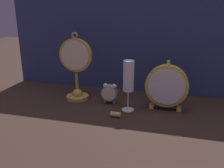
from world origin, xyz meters
name	(u,v)px	position (x,y,z in m)	size (l,w,h in m)	color
ground_plane	(107,114)	(0.00, 0.00, 0.00)	(4.00, 4.00, 0.00)	black
fabric_backdrop_drape	(124,34)	(0.00, 0.33, 0.30)	(1.24, 0.01, 0.60)	navy
pocket_watch_on_stand	(76,71)	(-0.19, 0.13, 0.14)	(0.16, 0.11, 0.33)	gold
alarm_clock_twin_bell	(109,92)	(-0.02, 0.12, 0.05)	(0.08, 0.03, 0.10)	gray
mantel_clock_silver	(167,86)	(0.24, 0.11, 0.11)	(0.18, 0.04, 0.22)	gold
champagne_flute	(129,79)	(0.08, 0.06, 0.14)	(0.05, 0.05, 0.22)	silver
wine_cork	(116,114)	(0.04, -0.02, 0.01)	(0.02, 0.02, 0.04)	tan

